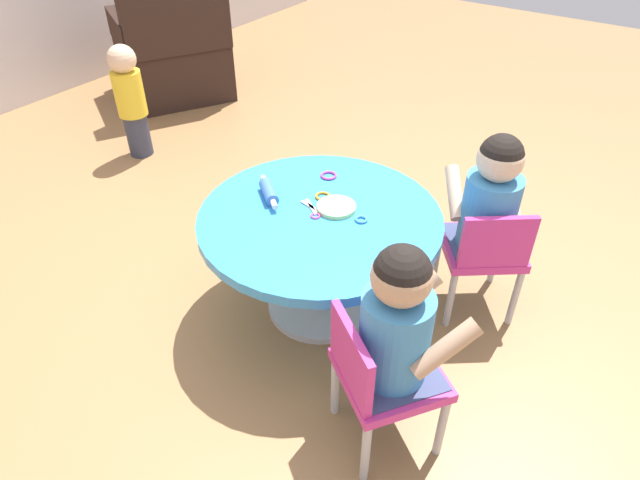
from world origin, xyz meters
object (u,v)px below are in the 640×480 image
at_px(craft_scissors, 316,211).
at_px(rolling_pin, 269,192).
at_px(child_chair_right, 483,251).
at_px(toddler_standing, 130,98).
at_px(child_chair_left, 380,375).
at_px(seated_child_left, 398,320).
at_px(craft_table, 320,238).
at_px(seated_child_right, 491,197).
at_px(armchair_dark, 174,54).

bearing_deg(craft_scissors, rolling_pin, 95.61).
bearing_deg(child_chair_right, rolling_pin, 115.96).
bearing_deg(toddler_standing, craft_scissors, -105.97).
bearing_deg(child_chair_left, seated_child_left, -35.61).
height_order(toddler_standing, craft_scissors, toddler_standing).
distance_m(craft_table, seated_child_right, 0.66).
distance_m(child_chair_left, child_chair_right, 0.77).
bearing_deg(craft_scissors, child_chair_left, -127.92).
bearing_deg(child_chair_left, seated_child_right, -0.44).
bearing_deg(toddler_standing, seated_child_right, -92.32).
distance_m(seated_child_left, toddler_standing, 2.37).
xyz_separation_m(toddler_standing, rolling_pin, (-0.49, -1.45, 0.14)).
bearing_deg(rolling_pin, seated_child_left, -115.19).
relative_size(child_chair_left, seated_child_right, 1.05).
xyz_separation_m(child_chair_left, seated_child_left, (0.03, -0.02, 0.23)).
bearing_deg(craft_scissors, toddler_standing, 74.03).
relative_size(child_chair_right, toddler_standing, 0.80).
xyz_separation_m(seated_child_right, toddler_standing, (0.09, 2.19, -0.17)).
xyz_separation_m(craft_table, child_chair_left, (-0.40, -0.50, -0.06)).
relative_size(seated_child_left, child_chair_right, 0.95).
xyz_separation_m(seated_child_left, rolling_pin, (0.36, 0.76, -0.03)).
xyz_separation_m(seated_child_right, craft_scissors, (-0.39, 0.53, -0.06)).
bearing_deg(armchair_dark, seated_child_left, -121.30).
distance_m(child_chair_left, armchair_dark, 3.13).
xyz_separation_m(child_chair_left, rolling_pin, (0.39, 0.74, 0.19)).
height_order(armchair_dark, rolling_pin, armchair_dark).
xyz_separation_m(seated_child_left, child_chair_right, (0.73, -0.01, -0.23)).
height_order(seated_child_right, craft_scissors, seated_child_right).
bearing_deg(seated_child_left, toddler_standing, 68.88).
distance_m(child_chair_right, rolling_pin, 0.88).
bearing_deg(armchair_dark, craft_table, -120.31).
bearing_deg(armchair_dark, craft_scissors, -120.43).
distance_m(seated_child_left, armchair_dark, 3.14).
distance_m(toddler_standing, rolling_pin, 1.53).
xyz_separation_m(child_chair_left, craft_scissors, (0.41, 0.53, 0.17)).
relative_size(craft_table, toddler_standing, 1.38).
relative_size(seated_child_left, rolling_pin, 2.64).
relative_size(seated_child_left, craft_scissors, 3.58).
xyz_separation_m(craft_table, child_chair_right, (0.36, -0.53, -0.06)).
height_order(child_chair_right, rolling_pin, child_chair_right).
relative_size(child_chair_right, craft_scissors, 3.76).
bearing_deg(toddler_standing, child_chair_left, -112.06).
relative_size(armchair_dark, rolling_pin, 5.01).
height_order(child_chair_left, child_chair_right, same).
bearing_deg(child_chair_right, toddler_standing, 86.89).
xyz_separation_m(rolling_pin, craft_scissors, (0.02, -0.21, -0.02)).
distance_m(craft_table, child_chair_right, 0.65).
relative_size(child_chair_right, seated_child_right, 1.05).
xyz_separation_m(seated_child_left, toddler_standing, (0.85, 2.21, -0.17)).
relative_size(craft_table, rolling_pin, 4.81).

